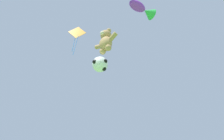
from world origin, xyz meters
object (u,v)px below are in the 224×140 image
fish_kite_violet (143,9)px  diamond_kite (77,34)px  soccer_ball_kite (100,64)px  teddy_bear_kite (106,41)px

fish_kite_violet → diamond_kite: diamond_kite is taller
soccer_ball_kite → diamond_kite: diamond_kite is taller
soccer_ball_kite → diamond_kite: (-1.94, -0.84, 3.54)m
teddy_bear_kite → diamond_kite: diamond_kite is taller
fish_kite_violet → teddy_bear_kite: bearing=174.6°
teddy_bear_kite → diamond_kite: (-2.30, -0.87, 1.79)m
teddy_bear_kite → fish_kite_violet: size_ratio=1.24×
teddy_bear_kite → soccer_ball_kite: size_ratio=1.91×
fish_kite_violet → soccer_ball_kite: bearing=175.7°
fish_kite_violet → diamond_kite: bearing=-173.7°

